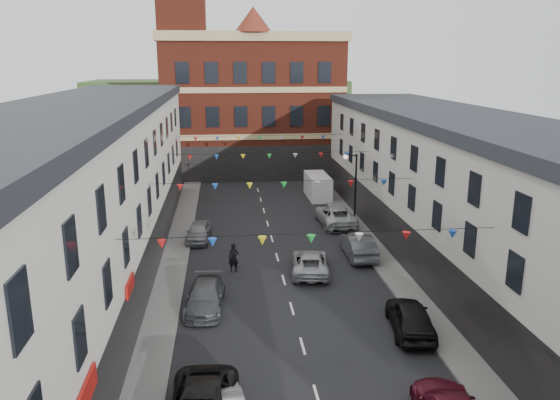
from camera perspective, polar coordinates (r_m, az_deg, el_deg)
name	(u,v)px	position (r m, az deg, el deg)	size (l,w,h in m)	color
ground	(292,309)	(30.09, 1.25, -11.28)	(160.00, 160.00, 0.00)	black
pavement_left	(166,297)	(31.85, -11.82, -9.94)	(1.80, 64.00, 0.15)	#605E5B
pavement_right	(404,287)	(33.32, 12.80, -8.88)	(1.80, 64.00, 0.15)	#605E5B
terrace_left	(62,215)	(30.10, -21.81, -1.45)	(8.40, 56.00, 10.70)	beige
terrace_right	(499,211)	(32.83, 21.92, -1.11)	(8.40, 56.00, 9.70)	#B8B7AC
civic_building	(252,103)	(65.12, -2.97, 10.04)	(20.60, 13.30, 18.50)	maroon
clock_tower	(183,42)	(62.06, -10.11, 15.92)	(5.60, 5.60, 30.00)	maroon
distant_hill	(219,112)	(89.26, -6.40, 9.12)	(40.00, 14.00, 10.00)	#2E4B23
street_lamp	(353,181)	(43.09, 7.60, 2.02)	(1.10, 0.36, 6.00)	black
car_left_d	(205,297)	(30.09, -7.83, -9.97)	(1.93, 4.75, 1.38)	#42454A
car_left_e	(199,232)	(40.97, -8.49, -3.30)	(1.65, 4.10, 1.40)	gray
car_right_d	(410,317)	(28.11, 13.48, -11.83)	(1.89, 4.70, 1.60)	black
car_right_e	(358,246)	(37.61, 8.17, -4.75)	(1.69, 4.84, 1.60)	#4A4B51
car_right_f	(335,215)	(44.69, 5.82, -1.59)	(2.63, 5.71, 1.59)	#BBBDC0
moving_car	(310,262)	(34.65, 3.17, -6.52)	(2.25, 4.89, 1.36)	#ACADB3
white_van	(318,186)	(53.29, 3.96, 1.44)	(1.97, 5.12, 2.26)	white
pedestrian	(234,258)	(34.75, -4.87, -6.03)	(0.68, 0.45, 1.88)	black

